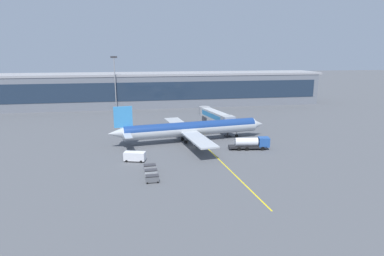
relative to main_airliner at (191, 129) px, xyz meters
name	(u,v)px	position (x,y,z in m)	size (l,w,h in m)	color
ground_plane	(194,148)	(-0.39, -6.33, -3.83)	(700.00, 700.00, 0.00)	#515459
apron_lead_in_line	(204,145)	(3.00, -4.33, -3.83)	(0.30, 80.00, 0.01)	yellow
terminal_building	(159,89)	(-4.03, 67.87, 4.11)	(159.81, 20.95, 15.84)	slate
main_airliner	(191,129)	(0.00, 0.00, 0.00)	(47.04, 37.67, 11.35)	#B2B7BC
jet_bridge	(214,115)	(10.33, 13.36, 1.01)	(7.44, 21.96, 6.53)	#B2B7BC
fuel_tanker	(252,143)	(14.69, -10.49, -2.09)	(11.04, 3.98, 3.25)	#232326
crew_van	(134,156)	(-16.35, -14.95, -2.52)	(5.39, 3.40, 2.30)	white
baggage_cart_0	(152,178)	(-12.89, -28.56, -3.05)	(2.69, 1.69, 1.48)	#595B60
baggage_cart_1	(151,173)	(-12.97, -25.36, -3.05)	(2.69, 1.69, 1.48)	#B2B7BC
baggage_cart_2	(150,168)	(-13.06, -22.16, -3.05)	(2.69, 1.69, 1.48)	gray
apron_light_mast_0	(115,79)	(-23.89, 55.91, 10.09)	(2.80, 0.50, 23.86)	gray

